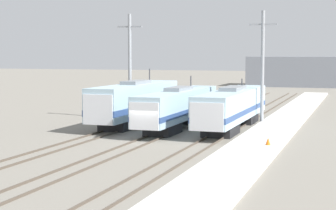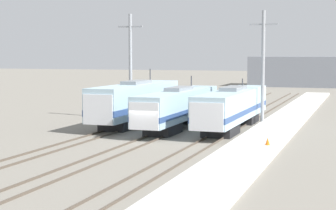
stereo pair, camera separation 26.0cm
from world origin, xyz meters
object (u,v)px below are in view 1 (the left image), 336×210
locomotive_far_left (134,102)px  locomotive_far_right (232,107)px  locomotive_center (177,107)px  catenary_tower_right (262,66)px  traffic_cone (268,141)px  catenary_tower_left (130,65)px

locomotive_far_left → locomotive_far_right: (9.87, -0.13, -0.20)m
locomotive_far_left → locomotive_center: 5.13m
catenary_tower_right → locomotive_far_right: bearing=-114.8°
locomotive_far_right → locomotive_far_left: bearing=179.2°
locomotive_center → catenary_tower_right: bearing=39.3°
locomotive_far_right → traffic_cone: 11.38m
locomotive_center → traffic_cone: bearing=-41.8°
catenary_tower_left → locomotive_far_left: bearing=-62.3°
locomotive_far_right → traffic_cone: (5.00, -10.12, -1.47)m
locomotive_far_right → traffic_cone: locomotive_far_right is taller
locomotive_far_right → catenary_tower_left: bearing=159.6°
locomotive_far_right → catenary_tower_right: size_ratio=1.70×
catenary_tower_right → traffic_cone: bearing=-78.8°
locomotive_center → traffic_cone: size_ratio=33.83×
traffic_cone → locomotive_far_left: bearing=145.4°
locomotive_center → traffic_cone: 13.40m
traffic_cone → locomotive_far_right: bearing=116.3°
locomotive_far_right → locomotive_center: bearing=-166.0°
locomotive_center → locomotive_far_right: 5.09m
locomotive_far_left → catenary_tower_left: bearing=117.7°
catenary_tower_left → traffic_cone: (17.18, -14.64, -5.27)m
catenary_tower_left → locomotive_far_right: bearing=-20.4°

